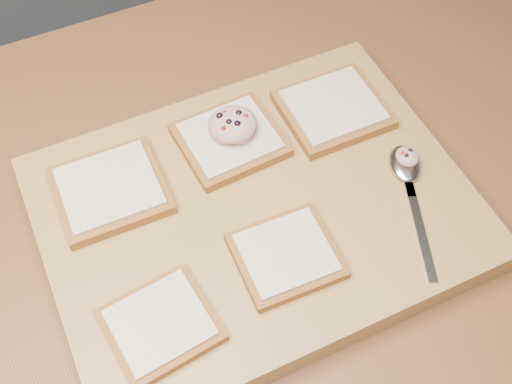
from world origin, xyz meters
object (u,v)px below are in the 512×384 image
cutting_board (256,213)px  tuna_salad_dollop (233,124)px  spoon (407,173)px  bread_far_center (230,139)px

cutting_board → tuna_salad_dollop: size_ratio=8.09×
cutting_board → spoon: 0.19m
tuna_salad_dollop → spoon: bearing=-39.6°
spoon → tuna_salad_dollop: bearing=140.4°
tuna_salad_dollop → spoon: (0.17, -0.14, -0.03)m
cutting_board → bread_far_center: bearing=84.7°
cutting_board → tuna_salad_dollop: (0.01, 0.10, 0.05)m
cutting_board → tuna_salad_dollop: bearing=81.6°
bread_far_center → tuna_salad_dollop: 0.02m
cutting_board → tuna_salad_dollop: tuna_salad_dollop is taller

